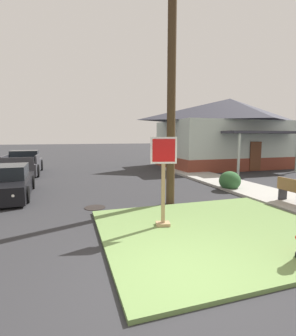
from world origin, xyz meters
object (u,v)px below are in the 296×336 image
stop_sign (163,184)px  parked_sedan_black (6,183)px  manhole_cover (95,208)px  utility_pole (172,68)px  pickup_truck_charcoal (24,164)px

stop_sign → parked_sedan_black: size_ratio=0.53×
manhole_cover → utility_pole: bearing=-7.0°
stop_sign → parked_sedan_black: 7.08m
stop_sign → manhole_cover: (-1.51, 2.49, -1.18)m
manhole_cover → parked_sedan_black: (-3.22, 2.73, 0.53)m
pickup_truck_charcoal → utility_pole: size_ratio=0.59×
pickup_truck_charcoal → utility_pole: (6.19, -9.57, 4.08)m
manhole_cover → utility_pole: 5.38m
parked_sedan_black → pickup_truck_charcoal: bearing=92.9°
parked_sedan_black → utility_pole: (5.85, -3.06, 4.15)m
stop_sign → manhole_cover: stop_sign is taller
manhole_cover → utility_pole: (2.63, -0.32, 4.69)m
parked_sedan_black → utility_pole: utility_pole is taller
manhole_cover → parked_sedan_black: 4.26m
parked_sedan_black → pickup_truck_charcoal: (-0.33, 6.52, 0.07)m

